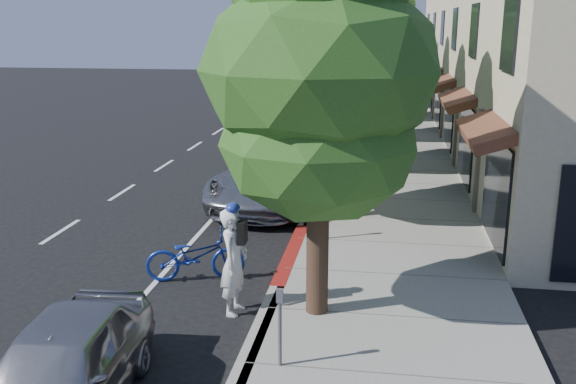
% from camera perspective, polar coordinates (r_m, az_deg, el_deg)
% --- Properties ---
extents(ground, '(120.00, 120.00, 0.00)m').
position_cam_1_polar(ground, '(13.89, -0.27, -7.32)').
color(ground, black).
rests_on(ground, ground).
extents(sidewalk, '(4.60, 56.00, 0.15)m').
position_cam_1_polar(sidewalk, '(21.34, 9.21, 0.64)').
color(sidewalk, gray).
rests_on(sidewalk, ground).
extents(curb, '(0.30, 56.00, 0.15)m').
position_cam_1_polar(curb, '(21.43, 3.05, 0.87)').
color(curb, '#9E998E').
rests_on(curb, ground).
extents(curb_red_segment, '(0.32, 4.00, 0.15)m').
position_cam_1_polar(curb_red_segment, '(14.78, 0.34, -5.61)').
color(curb_red_segment, maroon).
rests_on(curb_red_segment, ground).
extents(storefront_building, '(10.00, 36.00, 7.00)m').
position_cam_1_polar(storefront_building, '(31.68, 22.94, 10.54)').
color(storefront_building, beige).
rests_on(storefront_building, ground).
extents(street_tree_0, '(4.03, 4.03, 7.00)m').
position_cam_1_polar(street_tree_0, '(10.80, 2.83, 10.23)').
color(street_tree_0, black).
rests_on(street_tree_0, ground).
extents(street_tree_1, '(4.81, 4.81, 7.10)m').
position_cam_1_polar(street_tree_1, '(16.77, 4.99, 11.50)').
color(street_tree_1, black).
rests_on(street_tree_1, ground).
extents(street_tree_2, '(4.94, 4.94, 7.09)m').
position_cam_1_polar(street_tree_2, '(22.75, 6.02, 12.23)').
color(street_tree_2, black).
rests_on(street_tree_2, ground).
extents(street_tree_3, '(4.63, 4.63, 7.28)m').
position_cam_1_polar(street_tree_3, '(28.74, 6.64, 13.18)').
color(street_tree_3, black).
rests_on(street_tree_3, ground).
extents(street_tree_4, '(4.12, 4.12, 6.92)m').
position_cam_1_polar(street_tree_4, '(34.74, 7.03, 13.16)').
color(street_tree_4, black).
rests_on(street_tree_4, ground).
extents(street_tree_5, '(5.36, 5.36, 7.81)m').
position_cam_1_polar(street_tree_5, '(40.72, 7.34, 13.94)').
color(street_tree_5, black).
rests_on(street_tree_5, ground).
extents(cyclist, '(0.55, 0.77, 2.01)m').
position_cam_1_polar(cyclist, '(11.84, -4.82, -6.18)').
color(cyclist, white).
rests_on(cyclist, ground).
extents(bicycle, '(2.16, 1.22, 1.08)m').
position_cam_1_polar(bicycle, '(13.54, -8.24, -5.64)').
color(bicycle, navy).
rests_on(bicycle, ground).
extents(silver_suv, '(3.55, 6.40, 1.69)m').
position_cam_1_polar(silver_suv, '(18.99, -1.15, 1.46)').
color(silver_suv, '#99999D').
rests_on(silver_suv, ground).
extents(dark_sedan, '(1.98, 4.44, 1.42)m').
position_cam_1_polar(dark_sedan, '(22.85, 2.22, 3.39)').
color(dark_sedan, black).
rests_on(dark_sedan, ground).
extents(white_pickup, '(2.35, 5.38, 1.54)m').
position_cam_1_polar(white_pickup, '(28.17, 3.48, 5.68)').
color(white_pickup, silver).
rests_on(white_pickup, ground).
extents(dark_suv_far, '(2.11, 4.85, 1.63)m').
position_cam_1_polar(dark_suv_far, '(35.78, 2.17, 7.72)').
color(dark_suv_far, black).
rests_on(dark_suv_far, ground).
extents(near_car_a, '(1.92, 4.21, 1.40)m').
position_cam_1_polar(near_car_a, '(9.50, -19.51, -14.64)').
color(near_car_a, '#A2A2A7').
rests_on(near_car_a, ground).
extents(pedestrian, '(1.18, 1.17, 1.92)m').
position_cam_1_polar(pedestrian, '(23.93, 6.93, 4.79)').
color(pedestrian, black).
rests_on(pedestrian, sidewalk).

